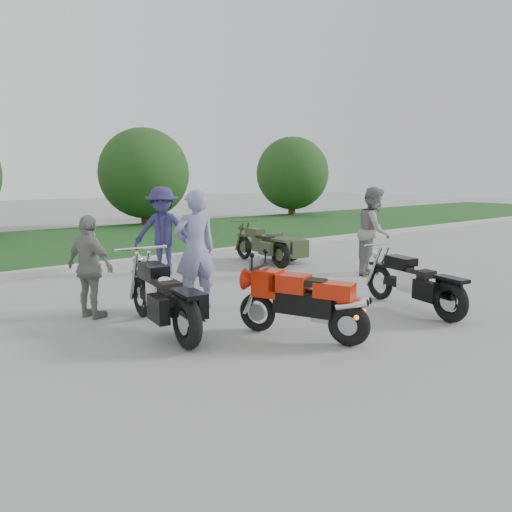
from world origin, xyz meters
TOP-DOWN VIEW (x-y plane):
  - ground at (0.00, 0.00)m, footprint 80.00×80.00m
  - curb at (0.00, 6.00)m, footprint 60.00×0.30m
  - grass_strip at (0.00, 10.15)m, footprint 60.00×8.00m
  - tree_mid_right at (4.00, 13.50)m, footprint 3.60×3.60m
  - tree_far_right at (12.00, 13.50)m, footprint 3.60×3.60m
  - sportbike_red at (-0.47, -0.56)m, footprint 0.91×1.76m
  - cruiser_left at (-1.81, 0.78)m, footprint 0.49×2.36m
  - cruiser_right at (1.88, -0.68)m, footprint 0.55×2.15m
  - cruiser_sidecar at (2.99, 4.08)m, footprint 1.13×2.20m
  - person_stripe at (-0.80, 1.65)m, footprint 0.77×0.56m
  - person_grey at (3.77, 1.71)m, footprint 1.16×1.08m
  - person_denim at (0.11, 4.51)m, footprint 1.41×1.32m
  - person_back at (-2.34, 2.15)m, footprint 0.69×1.00m

SIDE VIEW (x-z plane):
  - ground at x=0.00m, z-range 0.00..0.00m
  - grass_strip at x=0.00m, z-range 0.00..0.14m
  - curb at x=0.00m, z-range 0.00..0.15m
  - cruiser_sidecar at x=2.99m, z-range -0.03..0.82m
  - cruiser_right at x=1.88m, z-range 0.01..0.84m
  - cruiser_left at x=-1.81m, z-range 0.01..0.92m
  - sportbike_red at x=-0.47m, z-range 0.08..0.97m
  - person_back at x=-2.34m, z-range 0.00..1.58m
  - person_grey at x=3.77m, z-range 0.00..1.90m
  - person_denim at x=0.11m, z-range 0.00..1.91m
  - person_stripe at x=-0.80m, z-range 0.00..1.93m
  - tree_mid_right at x=4.00m, z-range 0.19..4.19m
  - tree_far_right at x=12.00m, z-range 0.19..4.19m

